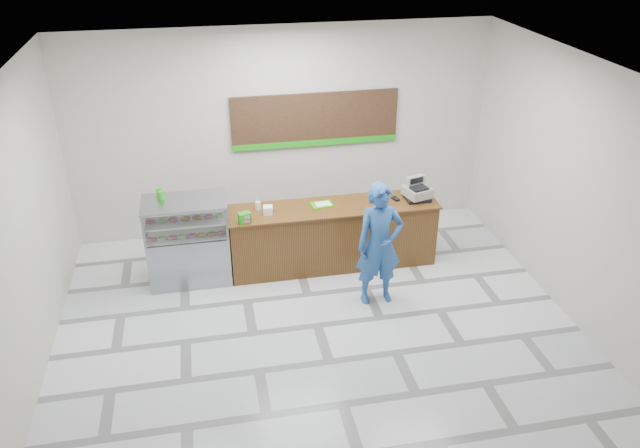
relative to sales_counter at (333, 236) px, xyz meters
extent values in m
plane|color=silver|center=(-0.55, -1.55, -0.52)|extent=(7.00, 7.00, 0.00)
plane|color=beige|center=(-0.55, 1.45, 1.23)|extent=(7.00, 0.00, 7.00)
plane|color=silver|center=(-0.55, -1.55, 2.98)|extent=(7.00, 7.00, 0.00)
cube|color=brown|center=(0.00, 0.00, -0.02)|extent=(3.20, 0.70, 1.00)
cube|color=brown|center=(0.00, 0.00, 0.50)|extent=(3.26, 0.76, 0.03)
cube|color=gray|center=(-2.22, 0.00, -0.12)|extent=(1.20, 0.70, 0.80)
cube|color=white|center=(-2.22, 0.00, 0.53)|extent=(1.20, 0.70, 0.50)
cube|color=gray|center=(-2.22, 0.00, 0.80)|extent=(1.22, 0.72, 0.03)
cube|color=silver|center=(-2.22, 0.00, 0.30)|extent=(1.14, 0.64, 0.02)
cube|color=silver|center=(-2.22, 0.00, 0.54)|extent=(1.14, 0.64, 0.02)
torus|color=#D75D88|center=(-2.72, -0.10, 0.34)|extent=(0.15, 0.15, 0.05)
torus|color=#95D782|center=(-2.58, -0.10, 0.34)|extent=(0.15, 0.15, 0.05)
torus|color=#D75D88|center=(-2.43, -0.10, 0.34)|extent=(0.15, 0.15, 0.05)
torus|color=#95D782|center=(-2.29, -0.10, 0.34)|extent=(0.15, 0.15, 0.05)
torus|color=#D75D88|center=(-2.15, -0.10, 0.34)|extent=(0.15, 0.15, 0.05)
torus|color=olive|center=(-2.01, -0.10, 0.34)|extent=(0.15, 0.15, 0.05)
torus|color=olive|center=(-1.86, -0.10, 0.34)|extent=(0.15, 0.15, 0.05)
torus|color=#D75D88|center=(-1.72, -0.10, 0.34)|extent=(0.15, 0.15, 0.05)
torus|color=#D75D88|center=(-2.72, 0.05, 0.58)|extent=(0.15, 0.15, 0.05)
torus|color=#95D782|center=(-2.55, 0.05, 0.58)|extent=(0.15, 0.15, 0.05)
torus|color=#D75D88|center=(-2.39, 0.05, 0.58)|extent=(0.15, 0.15, 0.05)
torus|color=olive|center=(-2.22, 0.05, 0.58)|extent=(0.15, 0.15, 0.05)
torus|color=olive|center=(-2.05, 0.05, 0.58)|extent=(0.15, 0.15, 0.05)
torus|color=#D75D88|center=(-1.89, 0.05, 0.58)|extent=(0.15, 0.15, 0.05)
torus|color=#95D782|center=(-1.72, 0.05, 0.58)|extent=(0.15, 0.15, 0.05)
cube|color=black|center=(0.00, 1.41, 1.43)|extent=(2.80, 0.05, 0.90)
cube|color=#1D9B15|center=(0.00, 1.38, 1.03)|extent=(2.80, 0.02, 0.10)
cube|color=black|center=(1.34, -0.01, 0.54)|extent=(0.36, 0.36, 0.05)
cube|color=gray|center=(1.34, -0.01, 0.64)|extent=(0.45, 0.46, 0.14)
cube|color=black|center=(1.34, -0.08, 0.73)|extent=(0.29, 0.24, 0.04)
cube|color=gray|center=(1.34, 0.10, 0.79)|extent=(0.32, 0.17, 0.14)
cube|color=black|center=(1.34, 0.05, 0.80)|extent=(0.23, 0.08, 0.09)
cube|color=black|center=(1.00, 0.03, 0.53)|extent=(0.11, 0.16, 0.04)
cube|color=#29BF02|center=(-0.16, 0.08, 0.52)|extent=(0.35, 0.27, 0.02)
cube|color=white|center=(-0.14, 0.08, 0.53)|extent=(0.25, 0.19, 0.00)
cube|color=white|center=(-1.01, -0.05, 0.57)|extent=(0.15, 0.15, 0.12)
cylinder|color=silver|center=(-1.14, 0.12, 0.58)|extent=(0.08, 0.08, 0.12)
cube|color=#1D9B15|center=(-1.37, -0.27, 0.59)|extent=(0.20, 0.16, 0.16)
cylinder|color=#D75D88|center=(0.54, -0.23, 0.52)|extent=(0.16, 0.16, 0.00)
cylinder|color=#1D9B15|center=(-2.56, 0.23, 0.88)|extent=(0.08, 0.08, 0.13)
cylinder|color=#1D9B15|center=(-2.53, 0.12, 0.88)|extent=(0.08, 0.08, 0.13)
imported|color=#255298|center=(0.43, -1.09, 0.40)|extent=(0.68, 0.46, 1.84)
camera|label=1|loc=(-1.88, -8.34, 4.74)|focal=35.00mm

